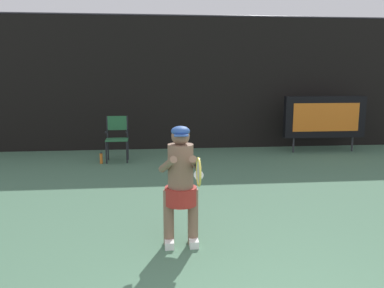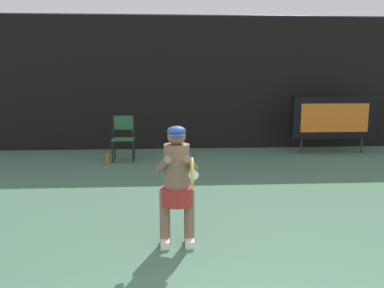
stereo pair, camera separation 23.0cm
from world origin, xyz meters
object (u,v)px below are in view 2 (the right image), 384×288
Objects in this scene: scoreboard at (333,118)px; tennis_player at (177,181)px; tennis_racket at (192,171)px; umpire_chair at (123,135)px; water_bottle at (107,158)px.

scoreboard is 1.48× the size of tennis_player.
tennis_player is at bearing 106.10° from tennis_racket.
tennis_player is (-4.27, -5.55, -0.14)m from scoreboard.
scoreboard is 7.00m from tennis_player.
tennis_player is at bearing -127.55° from scoreboard.
tennis_racket is (1.31, -5.50, 0.45)m from umpire_chair.
umpire_chair is at bearing 103.23° from tennis_player.
water_bottle is 0.18× the size of tennis_player.
scoreboard reaches higher than umpire_chair.
scoreboard reaches higher than tennis_player.
umpire_chair is at bearing 33.82° from water_bottle.
water_bottle is at bearing 107.99° from tennis_player.
water_bottle is 0.44× the size of tennis_racket.
tennis_player reaches higher than water_bottle.
tennis_player is 2.46× the size of tennis_racket.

